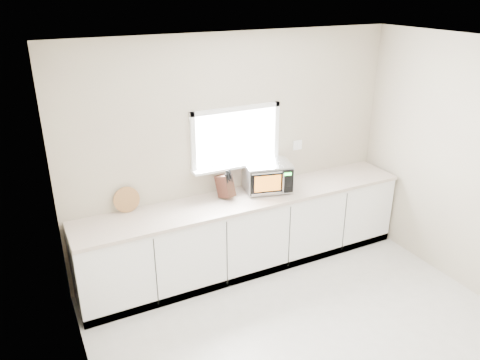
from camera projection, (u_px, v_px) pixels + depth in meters
ground at (333, 358)px, 4.27m from camera, size 4.00×4.00×0.00m
back_wall at (235, 152)px, 5.38m from camera, size 4.00×0.17×2.70m
cabinets at (247, 233)px, 5.50m from camera, size 3.92×0.60×0.88m
countertop at (247, 198)px, 5.31m from camera, size 3.92×0.64×0.04m
microwave at (267, 176)px, 5.41m from camera, size 0.60×0.52×0.34m
knife_block at (225, 186)px, 5.22m from camera, size 0.19×0.27×0.35m
cutting_board at (127, 200)px, 4.91m from camera, size 0.28×0.07×0.28m
coffee_grinder at (265, 182)px, 5.44m from camera, size 0.15×0.15×0.21m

